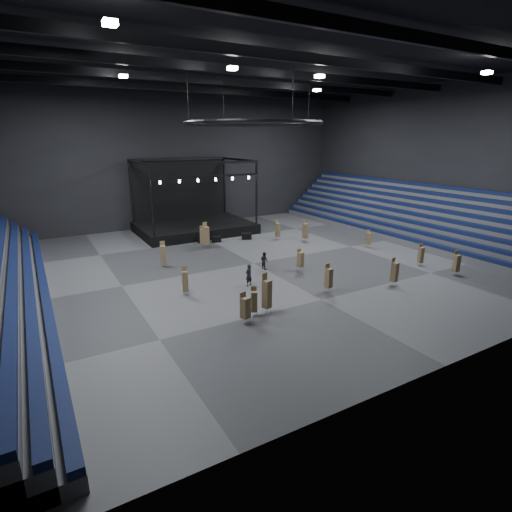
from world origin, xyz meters
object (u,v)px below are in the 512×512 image
flight_case_left (204,239)px  flight_case_right (247,236)px  chair_stack_0 (305,230)px  chair_stack_10 (254,301)px  flight_case_mid (216,239)px  chair_stack_7 (329,278)px  chair_stack_6 (267,293)px  chair_stack_1 (185,281)px  man_center (249,275)px  chair_stack_4 (206,235)px  chair_stack_12 (369,238)px  chair_stack_3 (245,307)px  stage (192,220)px  chair_stack_9 (278,229)px  chair_stack_2 (395,271)px  chair_stack_5 (457,263)px  chair_stack_13 (300,259)px  chair_stack_8 (421,255)px  chair_stack_11 (203,236)px  crew_member (264,261)px  chair_stack_14 (163,254)px

flight_case_left → flight_case_right: 5.19m
flight_case_left → chair_stack_0: bearing=-28.5°
chair_stack_0 → chair_stack_10: (-15.29, -14.77, -0.25)m
flight_case_left → flight_case_mid: flight_case_left is taller
chair_stack_7 → chair_stack_6: bearing=-177.8°
chair_stack_7 → flight_case_left: bearing=90.4°
chair_stack_1 → flight_case_mid: bearing=69.2°
flight_case_mid → chair_stack_7: 18.87m
chair_stack_6 → man_center: (1.52, 5.36, -0.57)m
chair_stack_4 → chair_stack_7: size_ratio=1.27×
chair_stack_12 → chair_stack_3: bearing=-141.7°
flight_case_mid → chair_stack_3: chair_stack_3 is taller
flight_case_right → chair_stack_4: bearing=-166.1°
chair_stack_3 → chair_stack_12: 23.17m
chair_stack_3 → chair_stack_7: 8.56m
chair_stack_3 → man_center: bearing=41.7°
stage → chair_stack_9: 11.81m
chair_stack_0 → chair_stack_4: size_ratio=0.88×
chair_stack_1 → chair_stack_7: bearing=-14.2°
chair_stack_2 → chair_stack_4: chair_stack_4 is taller
flight_case_right → chair_stack_1: (-12.64, -13.34, 0.81)m
chair_stack_5 → chair_stack_13: (-11.20, 7.92, -0.07)m
chair_stack_8 → chair_stack_12: (0.60, 7.37, -0.08)m
chair_stack_7 → chair_stack_13: (1.16, 5.38, -0.09)m
chair_stack_13 → chair_stack_0: bearing=41.4°
chair_stack_5 → chair_stack_8: bearing=110.1°
flight_case_left → flight_case_right: size_ratio=1.17×
chair_stack_0 → chair_stack_5: size_ratio=1.13×
flight_case_right → chair_stack_3: (-10.96, -19.96, 0.79)m
flight_case_mid → man_center: 14.91m
chair_stack_3 → chair_stack_6: chair_stack_6 is taller
chair_stack_5 → man_center: 18.50m
chair_stack_11 → chair_stack_7: bearing=-101.5°
chair_stack_4 → chair_stack_9: size_ratio=1.23×
flight_case_left → chair_stack_8: chair_stack_8 is taller
chair_stack_5 → man_center: bearing=171.2°
flight_case_right → chair_stack_1: size_ratio=0.49×
chair_stack_0 → chair_stack_4: (-11.25, 2.99, 0.16)m
flight_case_mid → chair_stack_10: (-6.16, -19.77, 0.76)m
stage → chair_stack_13: stage is taller
chair_stack_7 → chair_stack_9: (5.75, 16.33, 0.02)m
chair_stack_6 → chair_stack_7: 6.40m
flight_case_left → chair_stack_11: (-0.91, -2.03, 0.82)m
chair_stack_10 → chair_stack_0: bearing=65.8°
chair_stack_9 → crew_member: chair_stack_9 is taller
flight_case_mid → chair_stack_14: chair_stack_14 is taller
chair_stack_6 → chair_stack_11: chair_stack_6 is taller
flight_case_mid → chair_stack_8: 22.24m
chair_stack_9 → crew_member: bearing=-148.4°
chair_stack_4 → chair_stack_11: size_ratio=1.20×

